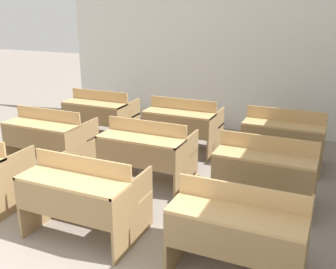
% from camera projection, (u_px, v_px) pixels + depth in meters
% --- Properties ---
extents(wall_back, '(6.34, 0.06, 3.19)m').
position_uv_depth(wall_back, '(220.00, 45.00, 7.33)').
color(wall_back, silver).
rests_on(wall_back, ground_plane).
extents(bench_front_center, '(1.13, 0.81, 0.88)m').
position_uv_depth(bench_front_center, '(84.00, 194.00, 4.04)').
color(bench_front_center, olive).
rests_on(bench_front_center, ground_plane).
extents(bench_front_right, '(1.13, 0.81, 0.88)m').
position_uv_depth(bench_front_right, '(240.00, 228.00, 3.42)').
color(bench_front_right, olive).
rests_on(bench_front_right, ground_plane).
extents(bench_second_left, '(1.13, 0.81, 0.88)m').
position_uv_depth(bench_second_left, '(50.00, 136.00, 5.83)').
color(bench_second_left, '#96784E').
rests_on(bench_second_left, ground_plane).
extents(bench_second_center, '(1.13, 0.81, 0.88)m').
position_uv_depth(bench_second_center, '(147.00, 150.00, 5.25)').
color(bench_second_center, '#97784E').
rests_on(bench_second_center, ground_plane).
extents(bench_second_right, '(1.13, 0.81, 0.88)m').
position_uv_depth(bench_second_right, '(266.00, 169.00, 4.64)').
color(bench_second_right, olive).
rests_on(bench_second_right, ground_plane).
extents(bench_third_left, '(1.13, 0.81, 0.88)m').
position_uv_depth(bench_third_left, '(101.00, 113.00, 7.03)').
color(bench_third_left, olive).
rests_on(bench_third_left, ground_plane).
extents(bench_third_center, '(1.13, 0.81, 0.88)m').
position_uv_depth(bench_third_center, '(183.00, 124.00, 6.43)').
color(bench_third_center, '#93754B').
rests_on(bench_third_center, ground_plane).
extents(bench_third_right, '(1.13, 0.81, 0.88)m').
position_uv_depth(bench_third_right, '(284.00, 136.00, 5.81)').
color(bench_third_right, olive).
rests_on(bench_third_right, ground_plane).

